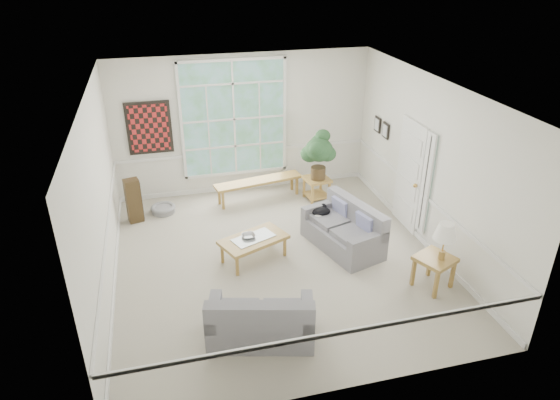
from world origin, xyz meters
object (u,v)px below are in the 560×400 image
object	(u,v)px
loveseat_right	(343,227)
coffee_table	(254,249)
end_table	(317,189)
loveseat_front	(261,315)
side_table	(433,272)

from	to	relation	value
loveseat_right	coffee_table	size ratio (longest dim) A/B	1.36
end_table	loveseat_front	bearing A→B (deg)	-118.04
loveseat_right	loveseat_front	world-z (taller)	loveseat_right
loveseat_front	coffee_table	distance (m)	1.99
loveseat_right	side_table	size ratio (longest dim) A/B	2.81
end_table	coffee_table	bearing A→B (deg)	-132.44
loveseat_right	side_table	bearing A→B (deg)	-73.29
end_table	side_table	distance (m)	3.52
loveseat_front	side_table	distance (m)	2.95
end_table	side_table	size ratio (longest dim) A/B	0.92
loveseat_front	end_table	bearing A→B (deg)	76.36
side_table	loveseat_right	bearing A→B (deg)	123.65
loveseat_front	end_table	xyz separation A→B (m)	(2.08, 3.90, -0.14)
coffee_table	end_table	xyz separation A→B (m)	(1.78, 1.94, 0.04)
coffee_table	end_table	size ratio (longest dim) A/B	2.25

